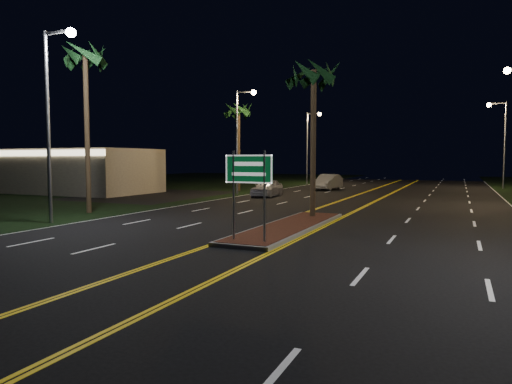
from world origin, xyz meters
The scene contains 14 objects.
ground centered at (0.00, 0.00, 0.00)m, with size 120.00×120.00×0.00m, color black.
grass_left centered at (-30.00, 25.00, 0.00)m, with size 40.00×110.00×0.01m, color black.
median_island centered at (0.00, 7.00, 0.08)m, with size 2.25×10.25×0.17m.
highway_sign centered at (0.00, 2.80, 2.40)m, with size 1.80×0.08×3.20m.
commercial_building centered at (-26.00, 19.99, 2.00)m, with size 15.00×8.12×4.00m.
streetlight_left_near centered at (-10.61, 4.00, 5.66)m, with size 1.91×0.44×9.00m.
streetlight_left_mid centered at (-10.61, 24.00, 5.66)m, with size 1.91×0.44×9.00m.
streetlight_left_far centered at (-10.61, 44.00, 5.66)m, with size 1.91×0.44×9.00m.
streetlight_right_far centered at (10.61, 42.00, 5.66)m, with size 1.91×0.44×9.00m.
palm_median centered at (0.00, 10.50, 7.28)m, with size 2.40×2.40×8.30m.
palm_left_near centered at (-12.50, 8.00, 8.68)m, with size 2.40×2.40×9.80m.
palm_left_far centered at (-12.80, 28.00, 7.75)m, with size 2.40×2.40×8.80m.
car_near centered at (-7.75, 23.04, 0.84)m, with size 2.17×5.06×1.69m, color silver.
car_far centered at (-5.39, 33.39, 0.91)m, with size 2.35×5.49×1.83m, color #A7ABB0.
Camera 1 is at (6.78, -11.75, 3.02)m, focal length 32.00 mm.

